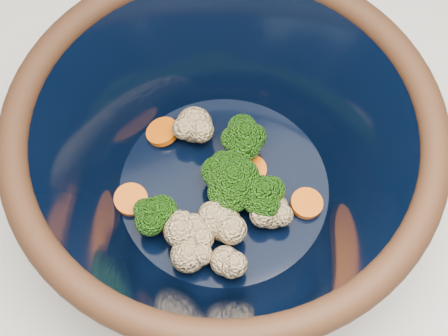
{
  "coord_description": "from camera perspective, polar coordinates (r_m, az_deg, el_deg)",
  "views": [
    {
      "loc": [
        -0.11,
        -0.13,
        1.45
      ],
      "look_at": [
        -0.02,
        0.11,
        0.97
      ],
      "focal_mm": 50.0,
      "sensor_mm": 36.0,
      "label": 1
    }
  ],
  "objects": [
    {
      "name": "vegetable_pile",
      "position": [
        0.55,
        -0.22,
        -1.61
      ],
      "size": [
        0.18,
        0.17,
        0.05
      ],
      "color": "#608442",
      "rests_on": "mixing_bowl"
    },
    {
      "name": "mixing_bowl",
      "position": [
        0.53,
        0.0,
        0.74
      ],
      "size": [
        0.44,
        0.44,
        0.15
      ],
      "rotation": [
        0.0,
        0.0,
        -0.39
      ],
      "color": "black",
      "rests_on": "counter"
    }
  ]
}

